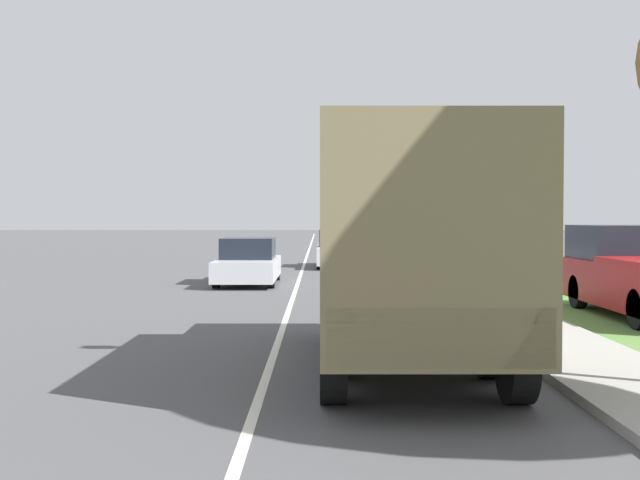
# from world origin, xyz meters

# --- Properties ---
(ground_plane) EXTENTS (180.00, 180.00, 0.00)m
(ground_plane) POSITION_xyz_m (0.00, 40.00, 0.00)
(ground_plane) COLOR #4C4C4F
(lane_centre_stripe) EXTENTS (0.12, 120.00, 0.00)m
(lane_centre_stripe) POSITION_xyz_m (0.00, 40.00, 0.00)
(lane_centre_stripe) COLOR silver
(lane_centre_stripe) RESTS_ON ground
(sidewalk_right) EXTENTS (1.80, 120.00, 0.12)m
(sidewalk_right) POSITION_xyz_m (4.50, 40.00, 0.06)
(sidewalk_right) COLOR #9E9B93
(sidewalk_right) RESTS_ON ground
(grass_strip_right) EXTENTS (7.00, 120.00, 0.02)m
(grass_strip_right) POSITION_xyz_m (8.90, 40.00, 0.01)
(grass_strip_right) COLOR #56843D
(grass_strip_right) RESTS_ON ground
(military_truck) EXTENTS (2.36, 6.69, 3.18)m
(military_truck) POSITION_xyz_m (1.89, 10.49, 1.72)
(military_truck) COLOR #606647
(military_truck) RESTS_ON ground
(car_nearest_ahead) EXTENTS (1.83, 4.75, 1.45)m
(car_nearest_ahead) POSITION_xyz_m (-1.55, 24.74, 0.66)
(car_nearest_ahead) COLOR #B7BABF
(car_nearest_ahead) RESTS_ON ground
(car_second_ahead) EXTENTS (1.72, 4.90, 1.58)m
(car_second_ahead) POSITION_xyz_m (1.43, 33.27, 0.71)
(car_second_ahead) COLOR #B7BABF
(car_second_ahead) RESTS_ON ground
(pickup_truck) EXTENTS (1.94, 5.35, 1.90)m
(pickup_truck) POSITION_xyz_m (7.47, 16.39, 0.90)
(pickup_truck) COLOR maroon
(pickup_truck) RESTS_ON grass_strip_right
(lamp_post) EXTENTS (1.69, 0.24, 6.13)m
(lamp_post) POSITION_xyz_m (4.52, 9.18, 3.83)
(lamp_post) COLOR gray
(lamp_post) RESTS_ON sidewalk_right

